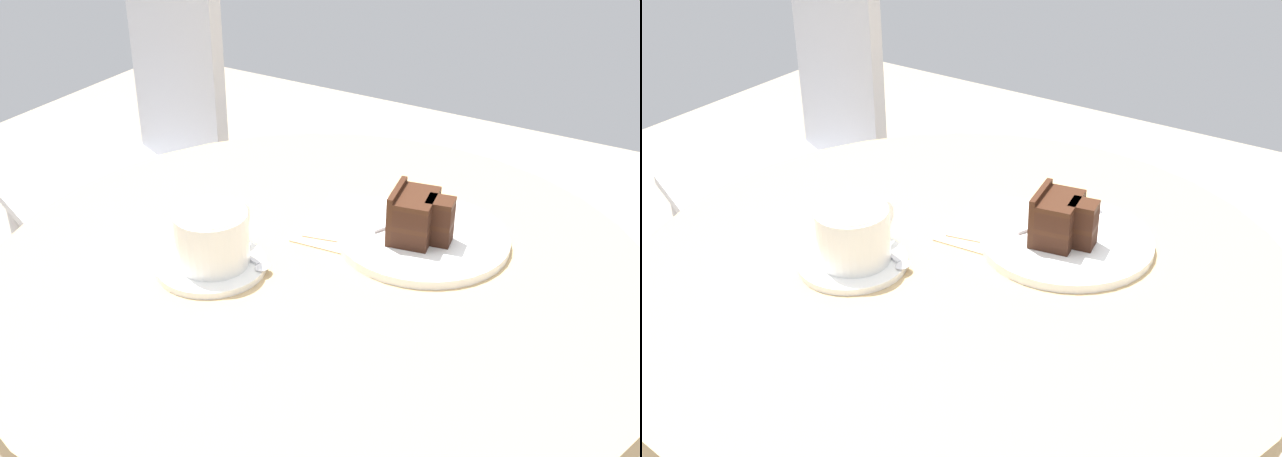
{
  "view_description": "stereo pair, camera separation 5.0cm",
  "coord_description": "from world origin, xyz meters",
  "views": [
    {
      "loc": [
        -0.75,
        -0.45,
        1.24
      ],
      "look_at": [
        0.02,
        0.01,
        0.72
      ],
      "focal_mm": 45.0,
      "sensor_mm": 36.0,
      "label": 1
    },
    {
      "loc": [
        -0.72,
        -0.49,
        1.24
      ],
      "look_at": [
        0.02,
        0.01,
        0.72
      ],
      "focal_mm": 45.0,
      "sensor_mm": 36.0,
      "label": 2
    }
  ],
  "objects": [
    {
      "name": "coffee_cup",
      "position": [
        -0.07,
        0.11,
        0.73
      ],
      "size": [
        0.13,
        0.09,
        0.07
      ],
      "color": "white",
      "rests_on": "saucer"
    },
    {
      "name": "teaspoon",
      "position": [
        -0.04,
        0.08,
        0.69
      ],
      "size": [
        0.04,
        0.11,
        0.0
      ],
      "rotation": [
        0.0,
        0.0,
        4.43
      ],
      "color": "silver",
      "rests_on": "saucer"
    },
    {
      "name": "napkin",
      "position": [
        0.12,
        0.01,
        0.68
      ],
      "size": [
        0.18,
        0.16,
        0.0
      ],
      "rotation": [
        0.0,
        0.0,
        0.08
      ],
      "color": "tan",
      "rests_on": "cafe_table"
    },
    {
      "name": "saucer",
      "position": [
        -0.07,
        0.12,
        0.68
      ],
      "size": [
        0.14,
        0.14,
        0.01
      ],
      "color": "white",
      "rests_on": "cafe_table"
    },
    {
      "name": "fork",
      "position": [
        0.17,
        -0.07,
        0.69
      ],
      "size": [
        0.13,
        0.07,
        0.0
      ],
      "rotation": [
        0.0,
        0.0,
        5.84
      ],
      "color": "silver",
      "rests_on": "cake_plate"
    },
    {
      "name": "cake_slice",
      "position": [
        0.11,
        -0.08,
        0.72
      ],
      "size": [
        0.08,
        0.09,
        0.07
      ],
      "rotation": [
        0.0,
        0.0,
        4.89
      ],
      "color": "#381E14",
      "rests_on": "cake_plate"
    },
    {
      "name": "cafe_chair",
      "position": [
        0.38,
        0.66,
        0.54
      ],
      "size": [
        0.5,
        0.5,
        0.89
      ],
      "rotation": [
        0.0,
        0.0,
        4.33
      ],
      "color": "#BCBCC1",
      "rests_on": "ground"
    },
    {
      "name": "cake_plate",
      "position": [
        0.12,
        -0.09,
        0.69
      ],
      "size": [
        0.23,
        0.23,
        0.01
      ],
      "color": "white",
      "rests_on": "cafe_table"
    },
    {
      "name": "cafe_table",
      "position": [
        0.0,
        0.0,
        0.58
      ],
      "size": [
        0.87,
        0.87,
        0.68
      ],
      "color": "tan",
      "rests_on": "ground"
    }
  ]
}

